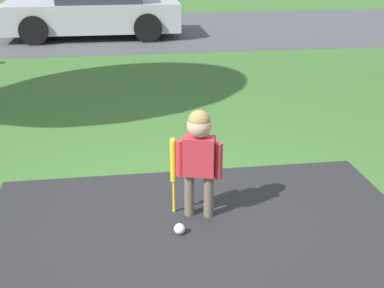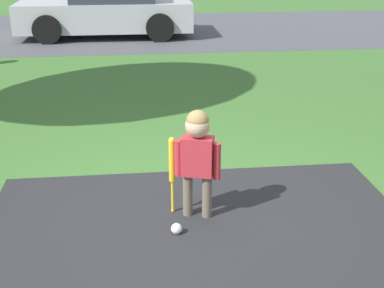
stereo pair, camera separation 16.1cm
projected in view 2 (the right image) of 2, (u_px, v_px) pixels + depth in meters
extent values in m
plane|color=#3D6B2D|center=(178.00, 220.00, 4.60)|extent=(60.00, 60.00, 0.00)
cube|color=#4C4C51|center=(143.00, 30.00, 13.72)|extent=(40.00, 6.00, 0.01)
cylinder|color=#6B5B4C|center=(188.00, 194.00, 4.61)|extent=(0.08, 0.08, 0.39)
cylinder|color=#6B5B4C|center=(207.00, 196.00, 4.58)|extent=(0.08, 0.08, 0.39)
cube|color=#BF2D38|center=(197.00, 156.00, 4.46)|extent=(0.29, 0.22, 0.34)
cylinder|color=#BF2D38|center=(178.00, 158.00, 4.50)|extent=(0.07, 0.07, 0.32)
cylinder|color=#BF2D38|center=(217.00, 161.00, 4.45)|extent=(0.07, 0.07, 0.32)
sphere|color=#D8AD8C|center=(198.00, 126.00, 4.36)|extent=(0.21, 0.21, 0.21)
sphere|color=#997A47|center=(198.00, 121.00, 4.35)|extent=(0.19, 0.19, 0.19)
sphere|color=yellow|center=(173.00, 210.00, 4.73)|extent=(0.03, 0.03, 0.03)
cylinder|color=yellow|center=(173.00, 196.00, 4.68)|extent=(0.03, 0.03, 0.31)
cylinder|color=yellow|center=(172.00, 161.00, 4.55)|extent=(0.06, 0.06, 0.37)
sphere|color=yellow|center=(172.00, 140.00, 4.48)|extent=(0.05, 0.05, 0.05)
sphere|color=white|center=(177.00, 229.00, 4.37)|extent=(0.09, 0.09, 0.09)
cube|color=#B7B7BC|center=(105.00, 15.00, 12.79)|extent=(4.07, 1.89, 0.65)
cylinder|color=black|center=(47.00, 30.00, 11.87)|extent=(0.64, 0.19, 0.64)
cylinder|color=black|center=(58.00, 17.00, 13.60)|extent=(0.64, 0.19, 0.64)
cylinder|color=black|center=(160.00, 28.00, 12.11)|extent=(0.64, 0.19, 0.64)
cylinder|color=black|center=(156.00, 16.00, 13.84)|extent=(0.64, 0.19, 0.64)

